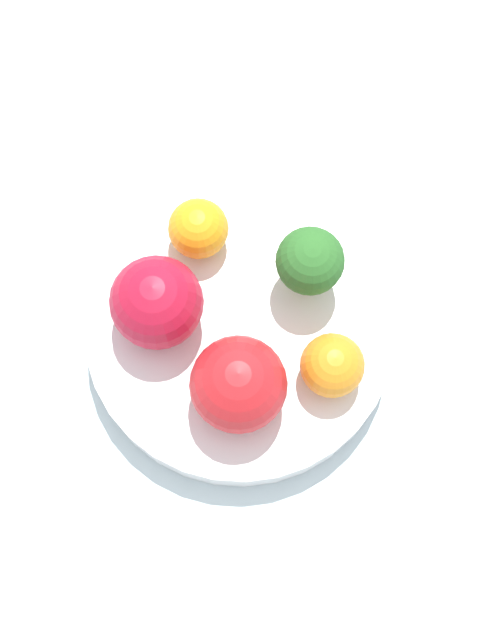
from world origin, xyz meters
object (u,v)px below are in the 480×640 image
broccoli (310,262)px  orange_back (332,366)px  apple_red (238,385)px  apple_green (157,303)px  orange_front (198,229)px  bowl (240,330)px

broccoli → orange_back: size_ratio=1.42×
apple_red → apple_green: same height
apple_red → orange_front: apple_red is taller
orange_front → orange_back: (-0.13, 0.01, 0.00)m
bowl → orange_back: size_ratio=5.03×
apple_red → apple_green: size_ratio=1.01×
orange_front → orange_back: size_ratio=0.98×
broccoli → apple_red: 0.09m
orange_front → orange_back: bearing=175.8°
bowl → apple_red: apple_red is taller
apple_green → orange_front: (0.02, -0.06, -0.01)m
bowl → apple_red: size_ratio=3.40×
apple_green → orange_back: bearing=-156.1°
apple_green → bowl: bearing=-142.9°
broccoli → orange_back: bearing=145.2°
broccoli → orange_front: 0.08m
bowl → orange_back: orange_back is taller
apple_red → orange_back: apple_red is taller
bowl → orange_front: size_ratio=5.15×
broccoli → apple_red: bearing=103.1°
orange_front → broccoli: bearing=-158.6°
bowl → orange_back: bearing=-166.5°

